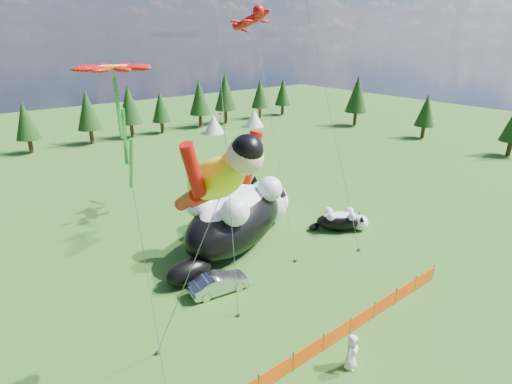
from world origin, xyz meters
TOP-DOWN VIEW (x-y plane):
  - ground at (0.00, 0.00)m, footprint 160.00×160.00m
  - safety_fence at (0.00, -3.00)m, footprint 22.06×0.06m
  - tree_line at (0.00, 45.00)m, footprint 90.00×4.00m
  - festival_tents at (11.00, 40.00)m, footprint 50.00×3.20m
  - cat_large at (4.28, 8.48)m, footprint 12.92×8.25m
  - cat_small at (11.87, 5.21)m, footprint 4.07×3.51m
  - car at (-0.28, 4.26)m, footprint 3.80×1.78m
  - spectator_e at (1.28, -4.48)m, footprint 1.02×0.82m
  - superhero_kite at (-4.47, -2.45)m, footprint 4.61×6.81m
  - gecko_kite at (8.66, 12.76)m, footprint 4.96×11.83m
  - flower_kite at (-5.74, 2.20)m, footprint 3.11×5.10m

SIDE VIEW (x-z plane):
  - ground at x=0.00m, z-range 0.00..0.00m
  - safety_fence at x=0.00m, z-range -0.05..1.05m
  - car at x=-0.28m, z-range 0.00..1.20m
  - cat_small at x=11.87m, z-range -0.04..1.68m
  - spectator_e at x=1.28m, z-range 0.00..1.81m
  - festival_tents at x=11.00m, z-range 0.00..2.80m
  - cat_large at x=4.28m, z-range -0.12..4.76m
  - tree_line at x=0.00m, z-range 0.00..8.00m
  - superhero_kite at x=-4.47m, z-range 3.79..16.28m
  - flower_kite at x=-5.74m, z-range 6.34..20.00m
  - gecko_kite at x=8.66m, z-range 6.51..24.48m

